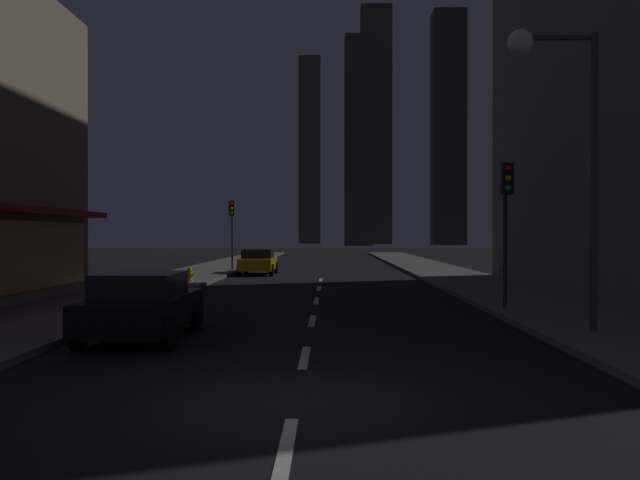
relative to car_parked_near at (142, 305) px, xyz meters
The scene contains 14 objects.
ground_plane 26.97m from the car_parked_near, 82.33° to the left, with size 78.00×136.00×0.10m, color black.
sidewalk_right 28.75m from the car_parked_near, 68.36° to the left, with size 4.00×76.00×0.15m, color #605E59.
sidewalk_left 26.94m from the car_parked_near, 97.25° to the left, with size 4.00×76.00×0.15m, color #605E59.
lane_marking_center 6.80m from the car_parked_near, 57.82° to the left, with size 0.16×28.20×0.01m.
skyscraper_distant_tall 154.70m from the car_parked_near, 90.38° to the left, with size 5.49×6.12×46.73m, color #4D493A.
skyscraper_distant_mid 120.05m from the car_parked_near, 85.30° to the left, with size 5.46×5.16×41.68m, color #39362B.
skyscraper_distant_short 148.54m from the car_parked_near, 84.08° to the left, with size 7.37×5.85×56.78m, color #3F3C2F.
skyscraper_distant_slender 134.72m from the car_parked_near, 77.10° to the left, with size 6.93×6.28×50.19m, color #343127.
car_parked_near is the anchor object (origin of this frame).
car_parked_far 23.06m from the car_parked_near, 90.00° to the left, with size 1.98×4.24×1.45m.
fire_hydrant_far_left 15.82m from the car_parked_near, 98.36° to the left, with size 0.42×0.30×0.65m.
traffic_light_near_right 10.54m from the car_parked_near, 27.40° to the left, with size 0.32×0.48×4.20m.
traffic_light_far_left 26.08m from the car_parked_near, 94.20° to the left, with size 0.32×0.48×4.20m.
street_lamp_right 9.97m from the car_parked_near, ahead, with size 1.96×0.56×6.58m.
Camera 1 is at (0.47, -8.98, 2.27)m, focal length 37.22 mm.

